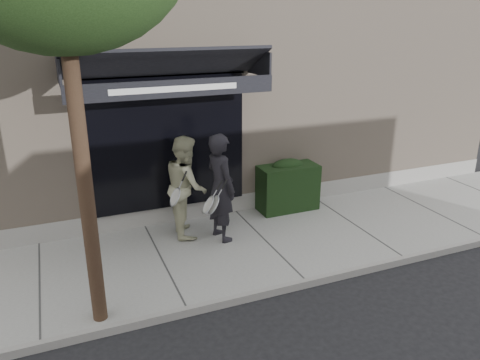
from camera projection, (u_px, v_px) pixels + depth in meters
name	position (u px, v px, depth m)	size (l,w,h in m)	color
ground	(265.00, 246.00, 8.96)	(80.00, 80.00, 0.00)	black
sidewalk	(265.00, 243.00, 8.94)	(20.00, 3.00, 0.12)	gray
curb	(306.00, 283.00, 7.59)	(20.00, 0.10, 0.14)	gray
building_facade	(187.00, 72.00, 12.36)	(14.30, 8.04, 5.64)	tan
hedge	(287.00, 185.00, 10.22)	(1.30, 0.70, 1.14)	black
pedestrian_front	(221.00, 188.00, 8.68)	(0.77, 0.91, 2.06)	black
pedestrian_back	(186.00, 186.00, 8.92)	(0.86, 1.06, 1.96)	#B6B692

